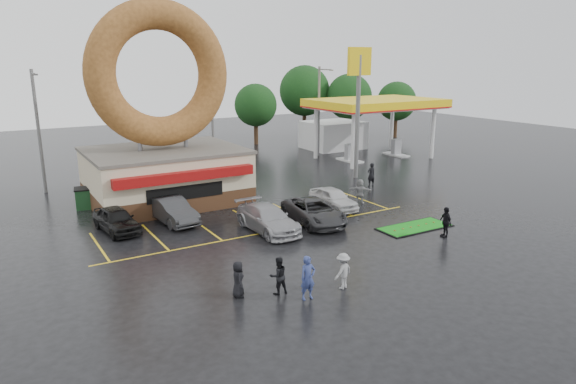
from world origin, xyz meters
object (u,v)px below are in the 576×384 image
donut_shop (163,138)px  person_cameraman (446,222)px  car_silver (268,219)px  gas_station (356,119)px  car_grey (314,211)px  putting_green (415,227)px  streetlight_right (319,109)px  person_blue (308,278)px  shell_sign (359,88)px  streetlight_left (38,129)px  streetlight_mid (213,117)px  car_white (333,198)px  car_black (116,220)px  car_dgrey (172,210)px  dumpster (90,198)px

donut_shop → person_cameraman: donut_shop is taller
car_silver → person_cameraman: (7.98, -6.01, 0.13)m
gas_station → car_grey: 24.48m
car_silver → putting_green: (7.71, -3.96, -0.70)m
donut_shop → streetlight_right: bearing=25.2°
streetlight_right → car_grey: 22.86m
person_blue → putting_green: bearing=26.5°
shell_sign → car_silver: size_ratio=2.08×
streetlight_left → streetlight_mid: bearing=4.1°
streetlight_mid → car_white: size_ratio=2.19×
car_black → person_blue: person_blue is taller
gas_station → streetlight_right: 4.26m
car_silver → car_white: bearing=15.5°
car_grey → person_blue: person_blue is taller
streetlight_mid → car_silver: size_ratio=1.76×
car_white → person_blue: size_ratio=2.20×
car_dgrey → car_silver: 6.10m
car_silver → putting_green: 8.70m
shell_sign → streetlight_mid: bearing=135.3°
streetlight_right → car_grey: streetlight_right is taller
person_blue → dumpster: person_blue is taller
donut_shop → car_dgrey: 6.33m
person_blue → person_cameraman: size_ratio=1.08×
gas_station → car_white: gas_station is taller
person_cameraman → putting_green: 2.22m
donut_shop → streetlight_mid: 10.59m
streetlight_mid → streetlight_right: 12.04m
streetlight_left → person_blue: size_ratio=4.82×
donut_shop → person_blue: size_ratio=7.23×
streetlight_left → car_black: (2.43, -11.92, -4.07)m
donut_shop → car_white: 12.27m
streetlight_right → putting_green: bearing=-110.5°
gas_station → streetlight_left: streetlight_left is taller
donut_shop → streetlight_right: size_ratio=1.50×
shell_sign → dumpster: size_ratio=5.89×
car_white → car_dgrey: bearing=166.1°
streetlight_left → donut_shop: bearing=-44.8°
shell_sign → streetlight_right: shell_sign is taller
car_black → dumpster: size_ratio=2.32×
car_dgrey → car_grey: (7.36, -4.50, -0.03)m
shell_sign → car_dgrey: size_ratio=2.30×
shell_sign → person_blue: shell_sign is taller
streetlight_mid → person_blue: size_ratio=4.82×
putting_green → gas_station: bearing=59.9°
donut_shop → person_blue: donut_shop is taller
gas_station → car_black: 30.60m
shell_sign → car_white: 11.77m
streetlight_right → dumpster: streetlight_right is taller
streetlight_left → car_black: bearing=-78.5°
streetlight_left → streetlight_right: 26.08m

